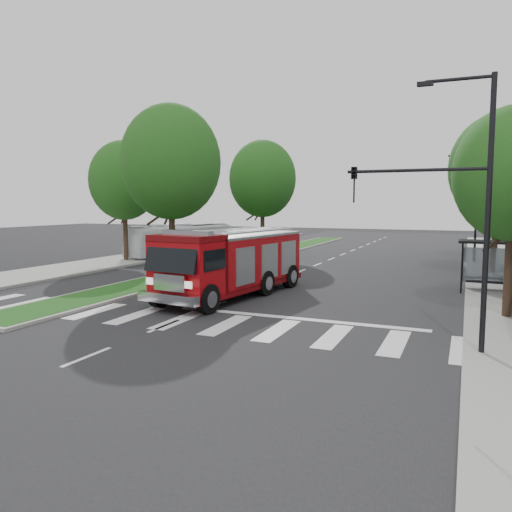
% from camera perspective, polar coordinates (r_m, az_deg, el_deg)
% --- Properties ---
extents(ground, '(140.00, 140.00, 0.00)m').
position_cam_1_polar(ground, '(21.91, -4.64, -5.66)').
color(ground, black).
rests_on(ground, ground).
extents(sidewalk_left, '(5.00, 80.00, 0.15)m').
position_cam_1_polar(sidewalk_left, '(38.20, -17.03, -0.80)').
color(sidewalk_left, gray).
rests_on(sidewalk_left, ground).
extents(median, '(3.00, 50.00, 0.15)m').
position_cam_1_polar(median, '(40.54, -0.34, -0.16)').
color(median, gray).
rests_on(median, ground).
extents(bus_shelter, '(3.20, 1.60, 2.61)m').
position_cam_1_polar(bus_shelter, '(27.27, 25.48, 0.40)').
color(bus_shelter, black).
rests_on(bus_shelter, ground).
extents(tree_right_mid, '(5.60, 5.60, 9.72)m').
position_cam_1_polar(tree_right_mid, '(33.09, 25.94, 8.98)').
color(tree_right_mid, black).
rests_on(tree_right_mid, ground).
extents(tree_right_far, '(5.00, 5.00, 8.73)m').
position_cam_1_polar(tree_right_far, '(43.04, 25.26, 7.31)').
color(tree_right_far, black).
rests_on(tree_right_far, ground).
extents(tree_median_near, '(5.80, 5.80, 10.16)m').
position_cam_1_polar(tree_median_near, '(29.77, -9.71, 10.52)').
color(tree_median_near, black).
rests_on(tree_median_near, ground).
extents(tree_median_far, '(5.60, 5.60, 9.72)m').
position_cam_1_polar(tree_median_far, '(42.20, 0.75, 8.80)').
color(tree_median_far, black).
rests_on(tree_median_far, ground).
extents(tree_left_mid, '(5.20, 5.20, 9.16)m').
position_cam_1_polar(tree_left_mid, '(39.24, -14.85, 8.34)').
color(tree_left_mid, black).
rests_on(tree_left_mid, ground).
extents(streetlight_right_near, '(4.08, 0.22, 8.00)m').
position_cam_1_polar(streetlight_right_near, '(15.50, 21.77, 6.48)').
color(streetlight_right_near, black).
rests_on(streetlight_right_near, ground).
extents(streetlight_right_far, '(2.11, 0.20, 8.00)m').
position_cam_1_polar(streetlight_right_far, '(38.99, 23.68, 5.58)').
color(streetlight_right_far, black).
rests_on(streetlight_right_far, ground).
extents(fire_engine, '(4.09, 9.87, 3.32)m').
position_cam_1_polar(fire_engine, '(23.77, -2.77, -0.84)').
color(fire_engine, '#5C0508').
rests_on(fire_engine, ground).
extents(city_bus, '(5.39, 10.20, 2.78)m').
position_cam_1_polar(city_bus, '(42.12, -8.51, 1.80)').
color(city_bus, white).
rests_on(city_bus, ground).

